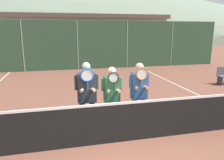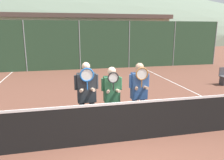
# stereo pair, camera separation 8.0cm
# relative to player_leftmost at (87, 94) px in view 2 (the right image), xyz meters

# --- Properties ---
(ground_plane) EXTENTS (120.00, 120.00, 0.00)m
(ground_plane) POSITION_rel_player_leftmost_xyz_m (0.57, -0.49, -1.10)
(ground_plane) COLOR brown
(hill_distant) EXTENTS (130.14, 72.30, 25.30)m
(hill_distant) POSITION_rel_player_leftmost_xyz_m (0.57, 59.05, -1.10)
(hill_distant) COLOR slate
(hill_distant) RESTS_ON ground_plane
(clubhouse_building) EXTENTS (19.79, 5.50, 3.94)m
(clubhouse_building) POSITION_rel_player_leftmost_xyz_m (-0.41, 16.67, 0.89)
(clubhouse_building) COLOR beige
(clubhouse_building) RESTS_ON ground_plane
(fence_back) EXTENTS (20.48, 0.06, 3.19)m
(fence_back) POSITION_rel_player_leftmost_xyz_m (0.57, 9.53, 0.49)
(fence_back) COLOR gray
(fence_back) RESTS_ON ground_plane
(tennis_net) EXTENTS (11.52, 0.09, 1.10)m
(tennis_net) POSITION_rel_player_leftmost_xyz_m (0.57, -0.49, -0.59)
(tennis_net) COLOR gray
(tennis_net) RESTS_ON ground_plane
(court_line_right_sideline) EXTENTS (0.05, 16.00, 0.01)m
(court_line_right_sideline) POSITION_rel_player_leftmost_xyz_m (4.86, 2.51, -1.10)
(court_line_right_sideline) COLOR white
(court_line_right_sideline) RESTS_ON ground_plane
(player_leftmost) EXTENTS (0.58, 0.34, 1.88)m
(player_leftmost) POSITION_rel_player_leftmost_xyz_m (0.00, 0.00, 0.00)
(player_leftmost) COLOR black
(player_leftmost) RESTS_ON ground_plane
(player_center_left) EXTENTS (0.53, 0.34, 1.72)m
(player_center_left) POSITION_rel_player_leftmost_xyz_m (0.65, 0.12, -0.09)
(player_center_left) COLOR #232838
(player_center_left) RESTS_ON ground_plane
(player_center_right) EXTENTS (0.54, 0.34, 1.81)m
(player_center_right) POSITION_rel_player_leftmost_xyz_m (1.36, 0.06, -0.03)
(player_center_right) COLOR #56565B
(player_center_right) RESTS_ON ground_plane
(car_far_left) EXTENTS (4.46, 1.93, 1.65)m
(car_far_left) POSITION_rel_player_leftmost_xyz_m (-4.56, 12.49, -0.25)
(car_far_left) COLOR silver
(car_far_left) RESTS_ON ground_plane
(car_left_of_center) EXTENTS (4.19, 1.95, 1.85)m
(car_left_of_center) POSITION_rel_player_leftmost_xyz_m (0.43, 12.05, -0.17)
(car_left_of_center) COLOR #285638
(car_left_of_center) RESTS_ON ground_plane
(car_center) EXTENTS (4.08, 1.97, 1.73)m
(car_center) POSITION_rel_player_leftmost_xyz_m (5.24, 12.30, -0.22)
(car_center) COLOR black
(car_center) RESTS_ON ground_plane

